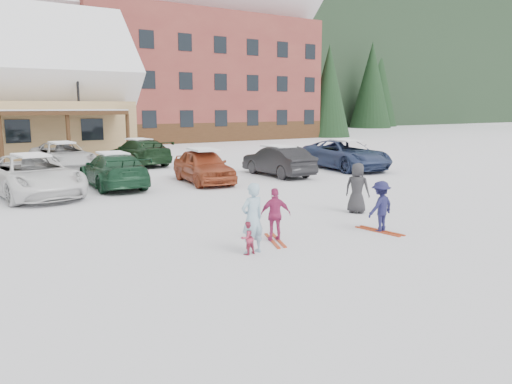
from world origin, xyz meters
TOP-DOWN VIEW (x-y plane):
  - ground at (0.00, 0.00)m, footprint 160.00×160.00m
  - alpine_hotel at (14.27, 38.00)m, footprint 31.48×14.01m
  - lamp_post at (1.47, 23.89)m, footprint 0.50×0.25m
  - conifer_1 at (30.00, 32.00)m, footprint 4.84×4.84m
  - conifer_3 at (6.00, 44.00)m, footprint 3.96×3.96m
  - conifer_4 at (34.00, 46.00)m, footprint 5.06×5.06m
  - adult_skier at (-1.02, -0.88)m, footprint 0.61×0.43m
  - toddler_red at (-1.17, -0.91)m, footprint 0.40×0.34m
  - child_navy at (2.84, -1.07)m, footprint 0.93×0.61m
  - skis_child_navy at (2.84, -1.07)m, footprint 0.38×1.41m
  - child_magenta at (0.00, -0.31)m, footprint 0.83×0.58m
  - skis_child_magenta at (0.00, -0.31)m, footprint 0.70×1.38m
  - bystander_dark at (4.02, 1.00)m, footprint 0.80×0.90m
  - parked_car_2 at (-3.85, 9.58)m, footprint 3.20×5.78m
  - parked_car_3 at (-0.72, 10.04)m, footprint 2.19×4.92m
  - parked_car_4 at (2.92, 9.16)m, footprint 2.23×4.44m
  - parked_car_5 at (6.91, 9.20)m, footprint 1.56×4.30m
  - parked_car_6 at (11.35, 9.33)m, footprint 3.08×5.73m
  - parked_car_10 at (-1.25, 16.76)m, footprint 2.64×5.35m
  - parked_car_11 at (2.95, 17.08)m, footprint 2.46×5.20m

SIDE VIEW (x-z plane):
  - ground at x=0.00m, z-range 0.00..0.00m
  - skis_child_navy at x=2.84m, z-range 0.00..0.03m
  - skis_child_magenta at x=0.00m, z-range 0.00..0.03m
  - toddler_red at x=-1.17m, z-range 0.00..0.75m
  - child_magenta at x=0.00m, z-range 0.00..1.31m
  - child_navy at x=2.84m, z-range 0.00..1.35m
  - parked_car_3 at x=-0.72m, z-range 0.00..1.40m
  - parked_car_5 at x=6.91m, z-range 0.00..1.41m
  - parked_car_4 at x=2.92m, z-range 0.00..1.45m
  - parked_car_10 at x=-1.25m, z-range 0.00..1.46m
  - parked_car_11 at x=2.95m, z-range 0.00..1.46m
  - parked_car_6 at x=11.35m, z-range 0.00..1.53m
  - parked_car_2 at x=-3.85m, z-range 0.00..1.53m
  - bystander_dark at x=4.02m, z-range 0.00..1.56m
  - adult_skier at x=-1.02m, z-range 0.00..1.59m
  - lamp_post at x=1.47m, z-range 0.40..6.45m
  - conifer_3 at x=6.00m, z-range 0.53..9.71m
  - conifer_1 at x=30.00m, z-range 0.65..11.87m
  - conifer_4 at x=34.00m, z-range 0.68..12.41m
  - alpine_hotel at x=14.27m, z-range -2.11..19.37m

